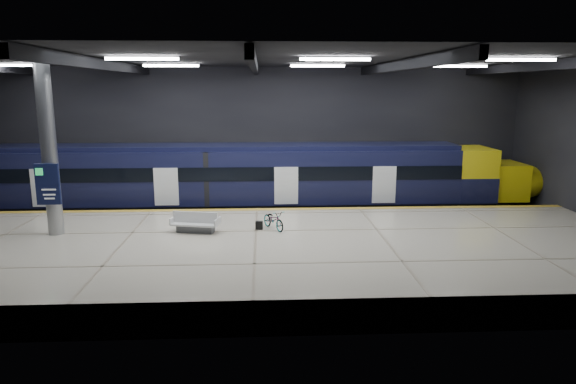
{
  "coord_description": "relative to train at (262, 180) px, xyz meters",
  "views": [
    {
      "loc": [
        0.31,
        -21.3,
        6.87
      ],
      "look_at": [
        1.44,
        1.5,
        2.2
      ],
      "focal_mm": 32.0,
      "sensor_mm": 36.0,
      "label": 1
    }
  ],
  "objects": [
    {
      "name": "bicycle",
      "position": [
        0.46,
        -6.28,
        -0.55
      ],
      "size": [
        1.22,
        1.61,
        0.81
      ],
      "primitive_type": "imported",
      "rotation": [
        0.0,
        0.0,
        0.51
      ],
      "color": "#99999E",
      "rests_on": "platform"
    },
    {
      "name": "train",
      "position": [
        0.0,
        0.0,
        0.0
      ],
      "size": [
        29.4,
        2.84,
        3.79
      ],
      "color": "black",
      "rests_on": "ground"
    },
    {
      "name": "info_column",
      "position": [
        -8.28,
        -6.52,
        2.4
      ],
      "size": [
        0.9,
        0.78,
        6.9
      ],
      "color": "#9EA0A5",
      "rests_on": "platform"
    },
    {
      "name": "bench",
      "position": [
        -2.71,
        -6.55,
        -0.66
      ],
      "size": [
        2.04,
        1.19,
        0.85
      ],
      "rotation": [
        0.0,
        0.0,
        -0.22
      ],
      "color": "#595B60",
      "rests_on": "platform"
    },
    {
      "name": "room_shell",
      "position": [
        -0.28,
        -5.49,
        3.66
      ],
      "size": [
        30.1,
        16.1,
        8.05
      ],
      "color": "black",
      "rests_on": "ground"
    },
    {
      "name": "rails",
      "position": [
        -0.28,
        0.0,
        -1.98
      ],
      "size": [
        30.0,
        1.52,
        0.16
      ],
      "color": "gray",
      "rests_on": "ground"
    },
    {
      "name": "platform",
      "position": [
        -0.28,
        -8.0,
        -1.51
      ],
      "size": [
        30.0,
        11.0,
        1.1
      ],
      "primitive_type": "cube",
      "color": "beige",
      "rests_on": "ground"
    },
    {
      "name": "safety_strip",
      "position": [
        -0.28,
        -2.75,
        -0.95
      ],
      "size": [
        30.0,
        0.4,
        0.01
      ],
      "primitive_type": "cube",
      "color": "gold",
      "rests_on": "platform"
    },
    {
      "name": "ground",
      "position": [
        -0.28,
        -5.5,
        -2.06
      ],
      "size": [
        30.0,
        30.0,
        0.0
      ],
      "primitive_type": "plane",
      "color": "black",
      "rests_on": "ground"
    },
    {
      "name": "pannier_bag",
      "position": [
        -0.14,
        -6.28,
        -0.78
      ],
      "size": [
        0.31,
        0.2,
        0.35
      ],
      "primitive_type": "cube",
      "rotation": [
        0.0,
        0.0,
        -0.07
      ],
      "color": "black",
      "rests_on": "platform"
    }
  ]
}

